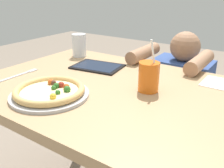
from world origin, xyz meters
TOP-DOWN VIEW (x-y plane):
  - dining_table at (0.00, 0.00)m, footprint 1.10×0.80m
  - pizza_near at (-0.11, -0.21)m, footprint 0.29×0.29m
  - drink_cup_colored at (0.17, 0.04)m, footprint 0.08×0.08m
  - water_cup_clear at (-0.39, 0.28)m, footprint 0.08×0.08m
  - paper_napkin at (0.39, 0.28)m, footprint 0.16×0.15m
  - fork at (-0.40, -0.12)m, footprint 0.02×0.20m
  - tablet at (-0.18, 0.17)m, footprint 0.26×0.20m
  - diner_seated at (0.10, 0.65)m, footprint 0.38×0.51m

SIDE VIEW (x-z plane):
  - diner_seated at x=0.10m, z-range -0.03..0.86m
  - dining_table at x=0.00m, z-range 0.25..1.00m
  - paper_napkin at x=0.39m, z-range 0.75..0.75m
  - fork at x=-0.40m, z-range 0.75..0.75m
  - tablet at x=-0.18m, z-range 0.75..0.76m
  - pizza_near at x=-0.11m, z-range 0.75..0.79m
  - drink_cup_colored at x=0.17m, z-range 0.71..0.91m
  - water_cup_clear at x=-0.39m, z-range 0.75..0.88m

